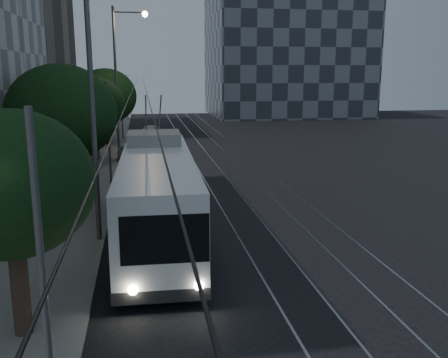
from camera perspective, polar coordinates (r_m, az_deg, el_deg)
ground at (r=20.37m, az=0.79°, el=-6.60°), size 120.00×120.00×0.00m
sidewalk at (r=39.73m, az=-15.12°, el=2.41°), size 5.00×90.00×0.15m
tram_rails at (r=39.96m, az=-0.70°, el=2.80°), size 4.52×90.00×0.02m
overhead_wires at (r=39.13m, az=-11.69°, el=7.45°), size 2.23×90.00×6.00m
building_distant_right at (r=77.19m, az=7.10°, el=16.21°), size 22.00×18.00×24.00m
trolleybus at (r=19.88m, az=-7.62°, el=-1.75°), size 3.01×13.19×5.63m
pickup_silver at (r=31.72m, az=-7.90°, el=1.69°), size 4.75×6.54×1.65m
car_white_a at (r=36.32m, az=-10.55°, el=2.77°), size 2.36×4.46×1.44m
car_white_b at (r=39.75m, az=-9.10°, el=3.47°), size 2.45×4.46×1.22m
car_white_c at (r=43.87m, az=-8.34°, el=4.50°), size 1.73×4.59×1.50m
car_white_d at (r=49.10m, az=-8.46°, el=5.28°), size 2.63×4.53×1.45m
tree_0 at (r=12.75m, az=-23.20°, el=-0.63°), size 3.94×3.94×5.76m
tree_1 at (r=23.97m, az=-18.08°, el=7.08°), size 4.97×4.97×6.92m
tree_2 at (r=31.85m, az=-15.78°, el=7.68°), size 3.92×3.92×6.08m
tree_3 at (r=37.90m, az=-14.64°, el=8.15°), size 4.58×4.58×6.20m
tree_4 at (r=45.62m, az=-13.37°, el=9.18°), size 5.38×5.38×6.81m
tree_5 at (r=56.29m, az=-13.15°, el=9.45°), size 4.58×4.58×6.19m
streetlamp_near at (r=19.16m, az=-13.71°, el=10.82°), size 2.49×0.44×10.35m
streetlamp_far at (r=40.26m, az=-11.68°, el=12.29°), size 2.71×0.44×11.38m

